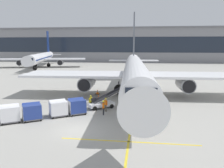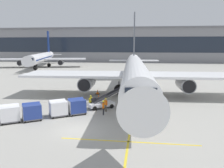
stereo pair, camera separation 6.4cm
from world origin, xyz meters
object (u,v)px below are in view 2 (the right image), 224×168
(distant_airplane, at_px, (41,58))
(baggage_cart_fourth, at_px, (10,113))
(baggage_cart_third, at_px, (32,111))
(baggage_cart_lead, at_px, (77,106))
(ground_crew_marshaller, at_px, (91,101))
(safety_cone_wingtip, at_px, (98,92))
(parked_airplane, at_px, (135,72))
(baggage_cart_second, at_px, (58,108))
(ground_crew_by_loader, at_px, (103,107))
(ground_crew_by_carts, at_px, (106,104))
(safety_cone_engine_keepout, at_px, (99,97))
(belt_loader, at_px, (103,102))

(distant_airplane, bearing_deg, baggage_cart_fourth, -68.37)
(baggage_cart_third, bearing_deg, distant_airplane, 113.63)
(baggage_cart_lead, height_order, ground_crew_marshaller, baggage_cart_lead)
(ground_crew_marshaller, relative_size, safety_cone_wingtip, 2.18)
(parked_airplane, xyz_separation_m, baggage_cart_lead, (-6.60, -10.99, -2.87))
(parked_airplane, relative_size, baggage_cart_lead, 16.72)
(baggage_cart_second, relative_size, ground_crew_by_loader, 1.56)
(parked_airplane, xyz_separation_m, baggage_cart_third, (-10.86, -13.78, -2.87))
(baggage_cart_second, relative_size, distant_airplane, 0.07)
(baggage_cart_fourth, distance_m, ground_crew_by_carts, 10.85)
(safety_cone_engine_keepout, bearing_deg, baggage_cart_lead, -99.69)
(parked_airplane, relative_size, baggage_cart_third, 16.72)
(ground_crew_by_carts, relative_size, safety_cone_engine_keepout, 2.26)
(ground_crew_by_loader, distance_m, ground_crew_marshaller, 3.25)
(ground_crew_marshaller, bearing_deg, belt_loader, 19.70)
(baggage_cart_fourth, bearing_deg, distant_airplane, 111.63)
(baggage_cart_lead, xyz_separation_m, safety_cone_wingtip, (0.31, 11.20, -0.61))
(parked_airplane, height_order, ground_crew_marshaller, parked_airplane)
(ground_crew_by_loader, bearing_deg, baggage_cart_fourth, -157.46)
(baggage_cart_third, xyz_separation_m, ground_crew_marshaller, (5.38, 5.41, -0.00))
(ground_crew_by_loader, height_order, ground_crew_marshaller, same)
(parked_airplane, distance_m, safety_cone_engine_keepout, 7.39)
(belt_loader, distance_m, safety_cone_engine_keepout, 4.37)
(ground_crew_marshaller, bearing_deg, parked_airplane, 56.78)
(baggage_cart_third, height_order, baggage_cart_fourth, same)
(baggage_cart_lead, bearing_deg, ground_crew_marshaller, 66.86)
(baggage_cart_fourth, bearing_deg, parked_airplane, 49.04)
(baggage_cart_third, xyz_separation_m, ground_crew_by_loader, (7.47, 2.92, -0.00))
(baggage_cart_lead, height_order, safety_cone_engine_keepout, baggage_cart_lead)
(distant_airplane, bearing_deg, ground_crew_by_carts, -58.40)
(baggage_cart_lead, relative_size, baggage_cart_second, 1.00)
(safety_cone_engine_keepout, bearing_deg, baggage_cart_third, -118.67)
(baggage_cart_second, xyz_separation_m, safety_cone_wingtip, (2.20, 12.29, -0.61))
(baggage_cart_second, height_order, ground_crew_marshaller, baggage_cart_second)
(parked_airplane, distance_m, baggage_cart_second, 15.03)
(baggage_cart_lead, xyz_separation_m, ground_crew_marshaller, (1.12, 2.62, -0.00))
(parked_airplane, distance_m, belt_loader, 9.30)
(ground_crew_marshaller, bearing_deg, baggage_cart_second, -129.05)
(belt_loader, bearing_deg, ground_crew_by_carts, -68.55)
(ground_crew_by_carts, height_order, safety_cone_engine_keepout, ground_crew_by_carts)
(baggage_cart_fourth, height_order, safety_cone_engine_keepout, baggage_cart_fourth)
(baggage_cart_third, distance_m, baggage_cart_fourth, 2.20)
(baggage_cart_fourth, height_order, ground_crew_marshaller, baggage_cart_fourth)
(safety_cone_wingtip, bearing_deg, ground_crew_by_loader, -75.35)
(ground_crew_by_carts, height_order, distant_airplane, distant_airplane)
(baggage_cart_third, relative_size, safety_cone_engine_keepout, 3.52)
(ground_crew_by_carts, distance_m, safety_cone_engine_keepout, 6.17)
(baggage_cart_fourth, bearing_deg, safety_cone_wingtip, 66.44)
(parked_airplane, relative_size, belt_loader, 8.72)
(baggage_cart_fourth, bearing_deg, ground_crew_by_carts, 29.00)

